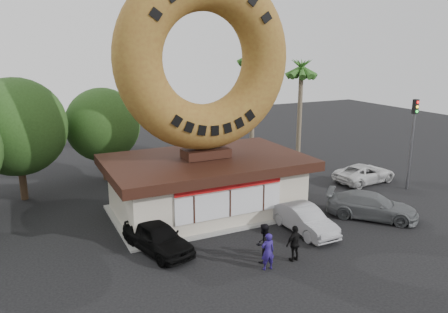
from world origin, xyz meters
TOP-DOWN VIEW (x-y plane):
  - ground at (0.00, 0.00)m, footprint 90.00×90.00m
  - donut_shop at (0.00, 5.98)m, footprint 11.20×7.20m
  - giant_donut at (0.00, 6.00)m, footprint 9.92×2.53m
  - tree_west at (-9.50, 13.00)m, footprint 6.00×6.00m
  - tree_mid at (-4.00, 15.00)m, footprint 5.20×5.20m
  - palm_near at (7.50, 14.00)m, footprint 2.60×2.60m
  - palm_far at (11.00, 12.50)m, footprint 2.60×2.60m
  - street_lamp at (-1.86, 16.00)m, footprint 2.11×0.20m
  - traffic_signal at (14.00, 3.99)m, footprint 0.30×0.38m
  - person_left at (-0.30, -1.35)m, footprint 0.65×0.46m
  - person_center at (-0.12, -0.67)m, footprint 1.07×0.95m
  - person_right at (1.21, -1.20)m, footprint 1.03×0.53m
  - car_black at (-4.08, 2.38)m, footprint 2.83×4.56m
  - car_silver at (3.46, 1.21)m, footprint 1.61×4.26m
  - car_grey at (8.02, 1.13)m, footprint 4.84×4.98m
  - car_white at (12.39, 6.33)m, footprint 4.87×2.59m

SIDE VIEW (x-z plane):
  - ground at x=0.00m, z-range 0.00..0.00m
  - car_white at x=12.39m, z-range 0.00..1.30m
  - car_silver at x=3.46m, z-range 0.00..1.39m
  - car_grey at x=8.02m, z-range 0.00..1.43m
  - car_black at x=-4.08m, z-range 0.00..1.45m
  - person_left at x=-0.30m, z-range 0.00..1.69m
  - person_right at x=1.21m, z-range 0.00..1.69m
  - person_center at x=-0.12m, z-range 0.00..1.82m
  - donut_shop at x=0.00m, z-range -0.13..3.67m
  - traffic_signal at x=14.00m, z-range 0.83..6.90m
  - tree_mid at x=-4.00m, z-range 0.70..7.33m
  - street_lamp at x=-1.86m, z-range 0.48..8.48m
  - tree_west at x=-9.50m, z-range 0.82..8.47m
  - palm_far at x=11.00m, z-range 3.11..11.86m
  - palm_near at x=7.50m, z-range 3.54..13.29m
  - giant_donut at x=0.00m, z-range 3.80..13.72m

